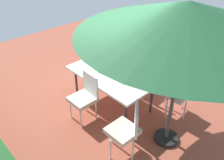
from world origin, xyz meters
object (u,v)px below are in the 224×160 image
object	(u,v)px
chair_north	(85,95)
chair_northwest	(126,128)
chair_south	(138,71)
dining_table	(112,76)
laptop	(105,67)
cup	(134,78)
chair_southwest	(177,93)
patio_umbrella	(187,18)

from	to	relation	value
chair_north	chair_northwest	distance (m)	1.17
chair_south	dining_table	bearing A→B (deg)	79.43
laptop	dining_table	bearing A→B (deg)	-175.57
cup	chair_southwest	bearing A→B (deg)	-143.10
chair_southwest	cup	size ratio (longest dim) A/B	8.78
patio_umbrella	chair_northwest	distance (m)	1.89
chair_north	chair_south	distance (m)	1.45
patio_umbrella	chair_south	xyz separation A→B (m)	(1.41, -0.75, -1.71)
dining_table	cup	xyz separation A→B (m)	(-0.47, -0.15, 0.11)
cup	dining_table	bearing A→B (deg)	17.88
chair_northwest	cup	distance (m)	1.17
chair_southwest	cup	bearing A→B (deg)	-0.86
patio_umbrella	chair_southwest	distance (m)	1.87
chair_southwest	cup	xyz separation A→B (m)	(0.70, 0.52, 0.25)
patio_umbrella	chair_north	distance (m)	2.36
laptop	cup	distance (m)	0.72
chair_north	laptop	xyz separation A→B (m)	(0.23, -0.73, 0.24)
dining_table	chair_south	distance (m)	0.76
patio_umbrella	chair_north	world-z (taller)	patio_umbrella
chair_north	chair_south	size ratio (longest dim) A/B	1.00
chair_northwest	laptop	xyz separation A→B (m)	(1.39, -0.79, 0.24)
chair_southwest	dining_table	bearing A→B (deg)	-7.70
chair_north	chair_south	xyz separation A→B (m)	(-0.07, -1.45, 0.00)
chair_north	chair_south	bearing A→B (deg)	89.63
chair_south	cup	distance (m)	0.76
patio_umbrella	chair_north	xyz separation A→B (m)	(1.47, 0.70, -1.71)
dining_table	laptop	size ratio (longest dim) A/B	5.19
chair_northwest	laptop	distance (m)	1.62
chair_south	chair_northwest	size ratio (longest dim) A/B	1.00
dining_table	patio_umbrella	xyz separation A→B (m)	(-1.46, 0.01, 1.56)
laptop	chair_south	bearing A→B (deg)	-102.20
dining_table	chair_southwest	distance (m)	1.35
chair_southwest	chair_north	bearing A→B (deg)	11.87
laptop	patio_umbrella	bearing A→B (deg)	-171.13
chair_northwest	cup	size ratio (longest dim) A/B	8.78
chair_north	cup	distance (m)	1.01
patio_umbrella	laptop	xyz separation A→B (m)	(1.70, -0.03, -1.46)
dining_table	patio_umbrella	distance (m)	2.14
patio_umbrella	chair_northwest	size ratio (longest dim) A/B	3.13
patio_umbrella	chair_northwest	xyz separation A→B (m)	(0.31, 0.75, -1.71)
patio_umbrella	chair_south	size ratio (longest dim) A/B	3.13
dining_table	chair_north	distance (m)	0.72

